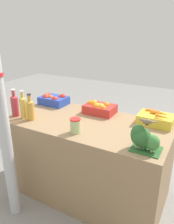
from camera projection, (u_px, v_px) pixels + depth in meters
ground_plane at (87, 189)px, 2.44m from camera, size 10.00×10.00×0.00m
market_table at (87, 158)px, 2.29m from camera, size 1.61×0.81×0.83m
apple_crate at (53, 99)px, 2.62m from camera, size 0.32×0.23×0.13m
orange_crate at (99, 108)px, 2.33m from camera, size 0.32×0.23×0.13m
carrot_crate at (156, 119)px, 2.07m from camera, size 0.32×0.23×0.13m
broccoli_pile at (143, 138)px, 1.62m from camera, size 0.23×0.18×0.20m
juice_bottle_ruby at (15, 105)px, 2.24m from camera, size 0.08×0.08×0.29m
juice_bottle_golden at (23, 107)px, 2.19m from camera, size 0.07×0.07×0.29m
juice_bottle_amber at (30, 109)px, 2.15m from camera, size 0.07×0.07×0.27m
pickle_jar at (75, 126)px, 1.89m from camera, size 0.10×0.10×0.13m
sparrow_bird at (147, 121)px, 1.58m from camera, size 0.13×0.06×0.05m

